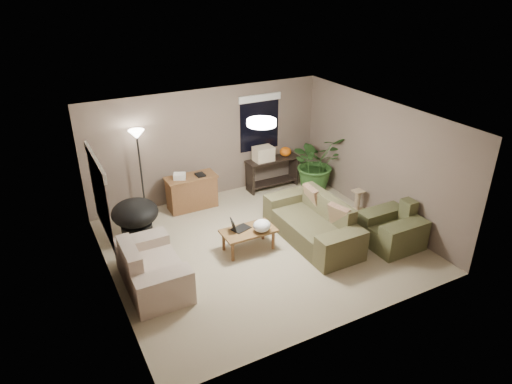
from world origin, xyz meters
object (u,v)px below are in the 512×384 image
main_sofa (314,225)px  desk (192,192)px  cat_scratching_post (357,202)px  armchair (392,230)px  coffee_table (248,233)px  papasan_chair (135,217)px  console_table (272,171)px  houseplant (316,168)px  loveseat (151,270)px  floor_lamp (138,145)px

main_sofa → desk: (-1.62, 2.34, 0.08)m
cat_scratching_post → armchair: bearing=-101.2°
coffee_table → papasan_chair: 2.24m
armchair → console_table: (-0.76, 3.26, 0.14)m
coffee_table → houseplant: bearing=31.7°
loveseat → console_table: 4.37m
desk → houseplant: size_ratio=0.81×
floor_lamp → main_sofa: bearing=-43.2°
papasan_chair → armchair: bearing=-30.6°
main_sofa → papasan_chair: size_ratio=2.33×
armchair → desk: 4.26m
console_table → houseplant: (0.87, -0.54, 0.09)m
armchair → desk: (-2.83, 3.19, 0.08)m
loveseat → console_table: bearing=33.0°
armchair → coffee_table: bearing=156.3°
desk → console_table: size_ratio=0.85×
houseplant → cat_scratching_post: size_ratio=2.72×
main_sofa → cat_scratching_post: 1.56m
cat_scratching_post → main_sofa: bearing=-161.6°
floor_lamp → houseplant: 4.15m
floor_lamp → houseplant: size_ratio=1.40×
main_sofa → console_table: (0.46, 2.41, 0.14)m
papasan_chair → console_table: bearing=12.2°
papasan_chair → cat_scratching_post: size_ratio=1.89×
loveseat → desk: bearing=55.4°
coffee_table → desk: desk is taller
desk → main_sofa: bearing=-55.3°
console_table → main_sofa: bearing=-100.7°
console_table → cat_scratching_post: 2.19m
armchair → cat_scratching_post: armchair is taller
desk → cat_scratching_post: (3.10, -1.85, -0.16)m
main_sofa → floor_lamp: 3.85m
desk → console_table: bearing=2.0°
desk → houseplant: (2.95, -0.47, 0.15)m
loveseat → cat_scratching_post: size_ratio=3.20×
cat_scratching_post → coffee_table: bearing=-175.0°
coffee_table → papasan_chair: bearing=141.0°
desk → houseplant: houseplant is taller
coffee_table → papasan_chair: size_ratio=1.06×
houseplant → cat_scratching_post: houseplant is taller
coffee_table → console_table: (1.75, 2.16, 0.08)m
loveseat → coffee_table: bearing=6.5°
coffee_table → desk: 2.11m
main_sofa → armchair: 1.48m
loveseat → floor_lamp: floor_lamp is taller
coffee_table → floor_lamp: 2.88m
main_sofa → papasan_chair: bearing=151.4°
floor_lamp → houseplant: (3.96, -0.61, -1.07)m
cat_scratching_post → floor_lamp: bearing=154.2°
armchair → floor_lamp: 5.25m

